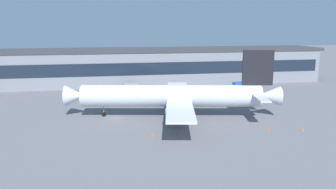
% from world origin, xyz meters
% --- Properties ---
extents(ground_plane, '(600.00, 600.00, 0.00)m').
position_xyz_m(ground_plane, '(0.00, 0.00, 0.00)').
color(ground_plane, slate).
extents(terminal_building, '(174.89, 20.20, 14.11)m').
position_xyz_m(terminal_building, '(0.00, 52.56, 7.08)').
color(terminal_building, gray).
rests_on(terminal_building, ground_plane).
extents(airliner, '(54.67, 46.83, 17.09)m').
position_xyz_m(airliner, '(15.22, -1.36, 5.43)').
color(airliner, silver).
rests_on(airliner, ground_plane).
extents(crew_van, '(5.30, 2.48, 2.55)m').
position_xyz_m(crew_van, '(7.41, 38.27, 1.46)').
color(crew_van, gray).
rests_on(crew_van, ground_plane).
extents(follow_me_car, '(4.75, 3.01, 1.85)m').
position_xyz_m(follow_me_car, '(48.33, 37.34, 1.09)').
color(follow_me_car, '#2651A5').
rests_on(follow_me_car, ground_plane).
extents(traffic_cone_0, '(0.46, 0.46, 0.58)m').
position_xyz_m(traffic_cone_0, '(33.29, -17.16, 0.29)').
color(traffic_cone_0, '#F2590C').
rests_on(traffic_cone_0, ground_plane).
extents(traffic_cone_1, '(0.54, 0.54, 0.67)m').
position_xyz_m(traffic_cone_1, '(40.83, -18.45, 0.34)').
color(traffic_cone_1, '#F2590C').
rests_on(traffic_cone_1, ground_plane).
extents(traffic_cone_2, '(0.57, 0.57, 0.71)m').
position_xyz_m(traffic_cone_2, '(12.90, -16.11, 0.35)').
color(traffic_cone_2, '#F2590C').
rests_on(traffic_cone_2, ground_plane).
extents(traffic_cone_3, '(0.52, 0.52, 0.65)m').
position_xyz_m(traffic_cone_3, '(7.41, -16.13, 0.32)').
color(traffic_cone_3, '#F2590C').
rests_on(traffic_cone_3, ground_plane).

